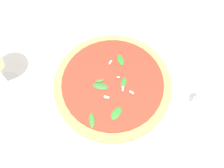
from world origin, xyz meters
TOP-DOWN VIEW (x-y plane):
  - ground_plane at (0.00, 0.00)m, footprint 6.00×6.00m
  - pizza_arugula_main at (0.00, -0.00)m, footprint 0.32×0.32m
  - side_plate_white at (-0.16, 0.29)m, footprint 0.20×0.20m
  - shaker_pepper at (0.07, 0.21)m, footprint 0.03×0.03m

SIDE VIEW (x-z plane):
  - ground_plane at x=0.00m, z-range 0.00..0.00m
  - side_plate_white at x=-0.16m, z-range 0.00..0.02m
  - pizza_arugula_main at x=0.00m, z-range -0.01..0.04m
  - shaker_pepper at x=0.07m, z-range 0.00..0.07m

